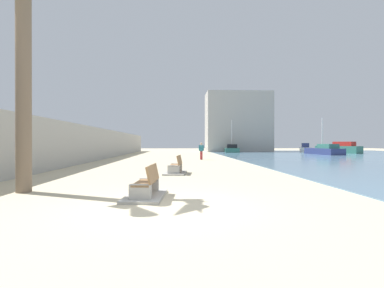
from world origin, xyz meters
The scene contains 11 objects.
ground_plane centered at (0.00, 18.00, 0.00)m, with size 120.00×120.00×0.00m, color beige.
seawall centered at (-7.50, 18.00, 1.53)m, with size 0.80×64.00×3.06m, color #ADAAA3.
palm_tree centered at (-4.81, 2.30, 5.88)m, with size 2.60×2.56×8.20m.
bench_near centered at (-0.64, 1.18, 0.23)m, with size 1.25×2.18×0.98m.
bench_far centered at (0.19, 7.78, 0.23)m, with size 1.32×2.21×0.98m.
person_walking centered at (2.59, 20.32, 0.97)m, with size 0.52×0.23×1.67m.
boat_far_left centered at (22.98, 42.32, 0.62)m, with size 3.21×4.91×1.58m.
boat_outer centered at (9.55, 41.17, 0.57)m, with size 2.94×5.12×5.63m.
boat_mid_bay centered at (20.71, 31.31, 0.61)m, with size 2.69×6.70×5.18m.
boat_nearest centered at (25.73, 36.40, 0.74)m, with size 4.59×7.20×1.80m.
harbor_building centered at (11.64, 46.00, 5.54)m, with size 12.00×6.00×11.09m, color #ADAAA3.
Camera 1 is at (0.31, -7.38, 1.63)m, focal length 26.62 mm.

